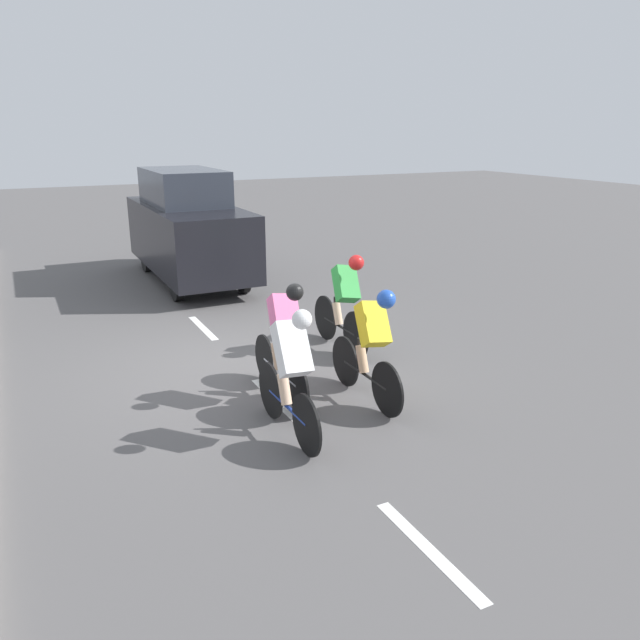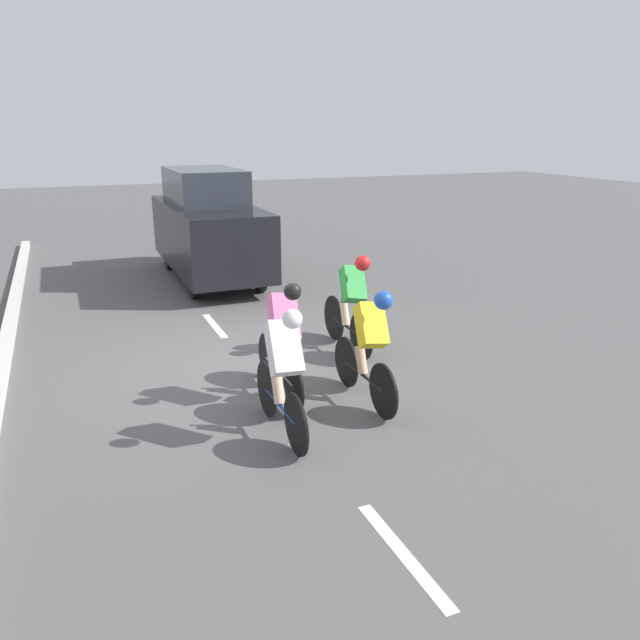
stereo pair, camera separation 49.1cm
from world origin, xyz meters
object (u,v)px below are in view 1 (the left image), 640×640
Objects in this scene: cyclist_pink at (284,337)px; cyclist_yellow at (371,342)px; cyclist_green at (344,300)px; cyclist_white at (291,370)px; support_car at (188,228)px.

cyclist_pink is 0.99× the size of cyclist_yellow.
cyclist_white is (1.84, 2.20, 0.00)m from cyclist_green.
cyclist_green is at bearing -129.90° from cyclist_white.
cyclist_pink is 6.58m from support_car.
cyclist_green is 1.02× the size of cyclist_white.
cyclist_yellow is 1.02× the size of cyclist_white.
support_car is at bearing -95.18° from cyclist_pink.
cyclist_green is 1.00× the size of cyclist_yellow.
cyclist_pink is 0.36× the size of support_car.
cyclist_pink is 1.93m from cyclist_green.
cyclist_green is 0.37× the size of support_car.
cyclist_green is at bearing -140.96° from cyclist_pink.
cyclist_white is at bearing 50.10° from cyclist_green.
cyclist_pink is at bearing -32.71° from cyclist_yellow.
support_car reaches higher than cyclist_green.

